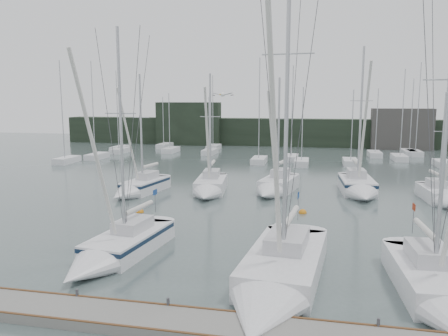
% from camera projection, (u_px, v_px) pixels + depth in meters
% --- Properties ---
extents(ground, '(160.00, 160.00, 0.00)m').
position_uv_depth(ground, '(235.00, 278.00, 21.00)').
color(ground, '#4B5B5A').
rests_on(ground, ground).
extents(dock, '(24.00, 2.00, 0.40)m').
position_uv_depth(dock, '(211.00, 327.00, 16.14)').
color(dock, slate).
rests_on(dock, ground).
extents(far_treeline, '(90.00, 4.00, 5.00)m').
position_uv_depth(far_treeline, '(296.00, 132.00, 80.55)').
color(far_treeline, black).
rests_on(far_treeline, ground).
extents(far_building_left, '(12.00, 3.00, 8.00)m').
position_uv_depth(far_building_left, '(189.00, 124.00, 82.44)').
color(far_building_left, black).
rests_on(far_building_left, ground).
extents(far_building_right, '(10.00, 3.00, 7.00)m').
position_uv_depth(far_building_right, '(401.00, 129.00, 74.82)').
color(far_building_right, '#42403D').
rests_on(far_building_right, ground).
extents(mast_forest, '(60.28, 24.83, 14.04)m').
position_uv_depth(mast_forest, '(293.00, 155.00, 63.41)').
color(mast_forest, silver).
rests_on(mast_forest, ground).
extents(sailboat_near_left, '(3.74, 9.18, 13.18)m').
position_uv_depth(sailboat_near_left, '(113.00, 251.00, 23.15)').
color(sailboat_near_left, silver).
rests_on(sailboat_near_left, ground).
extents(sailboat_near_center, '(4.47, 11.65, 17.90)m').
position_uv_depth(sailboat_near_center, '(275.00, 283.00, 19.06)').
color(sailboat_near_center, silver).
rests_on(sailboat_near_center, ground).
extents(sailboat_near_right, '(3.48, 9.72, 15.80)m').
position_uv_depth(sailboat_near_right, '(446.00, 297.00, 17.75)').
color(sailboat_near_right, silver).
rests_on(sailboat_near_right, ground).
extents(sailboat_mid_a, '(3.67, 7.79, 11.54)m').
position_uv_depth(sailboat_mid_a, '(137.00, 188.00, 39.47)').
color(sailboat_mid_a, silver).
rests_on(sailboat_mid_a, ground).
extents(sailboat_mid_b, '(3.48, 8.15, 11.65)m').
position_uv_depth(sailboat_mid_b, '(209.00, 188.00, 39.41)').
color(sailboat_mid_b, silver).
rests_on(sailboat_mid_b, ground).
extents(sailboat_mid_c, '(3.99, 7.69, 11.28)m').
position_uv_depth(sailboat_mid_c, '(274.00, 187.00, 39.63)').
color(sailboat_mid_c, silver).
rests_on(sailboat_mid_c, ground).
extents(sailboat_mid_d, '(3.32, 8.27, 14.08)m').
position_uv_depth(sailboat_mid_d, '(359.00, 188.00, 39.11)').
color(sailboat_mid_d, silver).
rests_on(sailboat_mid_d, ground).
extents(sailboat_mid_e, '(2.74, 7.23, 9.85)m').
position_uv_depth(sailboat_mid_e, '(443.00, 198.00, 35.95)').
color(sailboat_mid_e, silver).
rests_on(sailboat_mid_e, ground).
extents(buoy_b, '(0.61, 0.61, 0.61)m').
position_uv_depth(buoy_b, '(303.00, 213.00, 33.11)').
color(buoy_b, orange).
rests_on(buoy_b, ground).
extents(buoy_c, '(0.61, 0.61, 0.61)m').
position_uv_depth(buoy_c, '(140.00, 212.00, 33.30)').
color(buoy_c, orange).
rests_on(buoy_c, ground).
extents(seagull, '(1.00, 0.52, 0.20)m').
position_uv_depth(seagull, '(223.00, 94.00, 19.94)').
color(seagull, white).
rests_on(seagull, ground).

